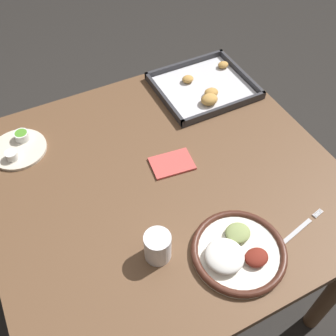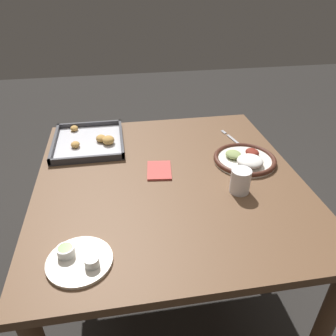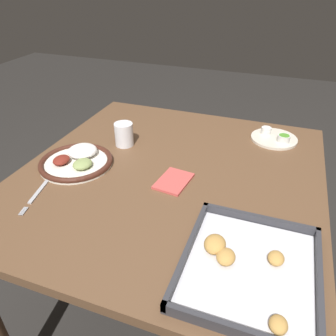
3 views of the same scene
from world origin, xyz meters
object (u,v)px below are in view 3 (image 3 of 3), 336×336
at_px(baking_tray, 247,266).
at_px(napkin, 174,181).
at_px(fork, 39,192).
at_px(drinking_cup, 124,134).
at_px(dinner_plate, 77,161).
at_px(saucer_plate, 275,138).

xyz_separation_m(baking_tray, napkin, (-0.28, -0.28, -0.01)).
xyz_separation_m(fork, drinking_cup, (-0.37, 0.11, 0.04)).
relative_size(dinner_plate, drinking_cup, 2.87).
distance_m(dinner_plate, napkin, 0.36).
distance_m(drinking_cup, napkin, 0.32).
bearing_deg(saucer_plate, drinking_cup, -66.23).
xyz_separation_m(saucer_plate, drinking_cup, (0.24, -0.55, 0.03)).
bearing_deg(napkin, dinner_plate, -88.40).
bearing_deg(baking_tray, saucer_plate, 179.46).
bearing_deg(baking_tray, fork, -97.29).
xyz_separation_m(fork, baking_tray, (0.08, 0.65, 0.01)).
bearing_deg(drinking_cup, saucer_plate, 113.77).
relative_size(fork, baking_tray, 0.57).
bearing_deg(dinner_plate, drinking_cup, 153.64).
distance_m(baking_tray, drinking_cup, 0.71).
distance_m(fork, drinking_cup, 0.39).
relative_size(baking_tray, napkin, 2.44).
distance_m(dinner_plate, saucer_plate, 0.77).
height_order(baking_tray, drinking_cup, drinking_cup).
relative_size(baking_tray, drinking_cup, 3.89).
bearing_deg(napkin, saucer_plate, 145.97).
relative_size(fork, drinking_cup, 2.24).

